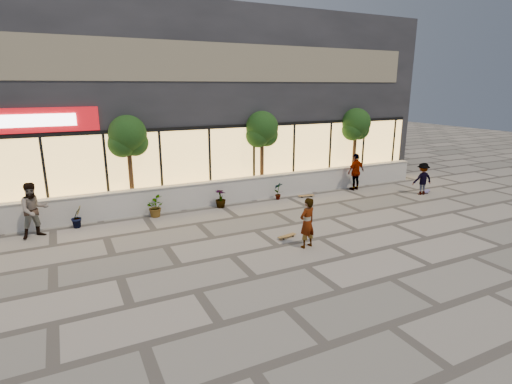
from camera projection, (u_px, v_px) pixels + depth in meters
name	position (u px, v px, depth m)	size (l,w,h in m)	color
ground	(306.00, 266.00, 11.46)	(80.00, 80.00, 0.00)	gray
planter_wall	(218.00, 192.00, 17.40)	(22.00, 0.42, 1.04)	#BBB9B2
retail_building	(179.00, 101.00, 21.20)	(24.00, 9.17, 8.50)	#222327
shrub_b	(77.00, 217.00, 14.52)	(0.45, 0.36, 0.81)	#173210
shrub_c	(154.00, 207.00, 15.71)	(0.73, 0.63, 0.81)	#173210
shrub_d	(221.00, 198.00, 16.91)	(0.45, 0.45, 0.81)	#173210
shrub_e	(278.00, 191.00, 18.10)	(0.43, 0.29, 0.81)	#173210
tree_midwest	(128.00, 139.00, 15.88)	(1.60, 1.50, 3.92)	#422317
tree_mideast	(262.00, 131.00, 18.44)	(1.60, 1.50, 3.92)	#422317
tree_east	(356.00, 126.00, 20.79)	(1.60, 1.50, 3.92)	#422317
skater_center	(307.00, 223.00, 12.62)	(0.60, 0.39, 1.64)	white
skater_left	(34.00, 210.00, 13.45)	(0.93, 0.72, 1.91)	tan
skater_right_near	(356.00, 172.00, 19.68)	(1.07, 0.44, 1.82)	silver
skater_right_far	(422.00, 179.00, 18.87)	(0.99, 0.57, 1.52)	#8D3919
skateboard_center	(287.00, 236.00, 13.58)	(0.75, 0.34, 0.09)	brown
skateboard_right_near	(306.00, 196.00, 18.55)	(0.78, 0.34, 0.09)	olive
skateboard_right_far	(427.00, 191.00, 19.37)	(0.71, 0.54, 0.09)	#584F91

